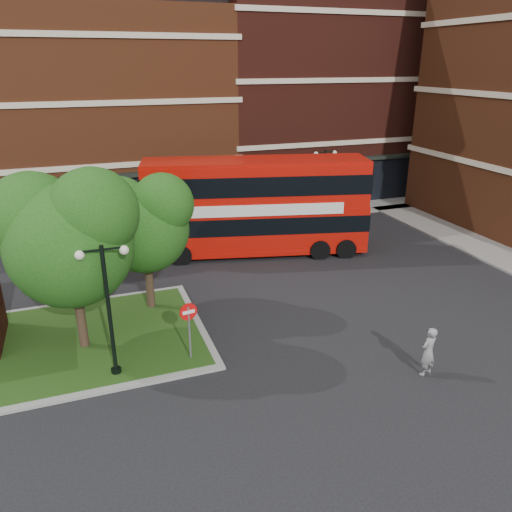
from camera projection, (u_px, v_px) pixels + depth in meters
name	position (u px, v px, depth m)	size (l,w,h in m)	color
ground	(262.00, 350.00, 19.54)	(120.00, 120.00, 0.00)	black
pavement_far	(177.00, 226.00, 33.96)	(44.00, 3.00, 0.12)	slate
terrace_far_left	(39.00, 115.00, 35.47)	(26.00, 12.00, 14.00)	brown
terrace_far_right	(318.00, 94.00, 42.07)	(18.00, 12.00, 16.00)	#471911
traffic_island	(45.00, 347.00, 19.61)	(12.60, 7.60, 0.15)	gray
tree_island_west	(66.00, 233.00, 17.96)	(5.40, 4.71, 7.21)	#2D2116
tree_island_east	(142.00, 220.00, 21.29)	(4.46, 3.90, 6.29)	#2D2116
lamp_island	(108.00, 305.00, 16.94)	(1.72, 0.36, 5.00)	black
lamp_far_left	(212.00, 191.00, 31.84)	(1.72, 0.36, 5.00)	black
lamp_far_right	(324.00, 181.00, 34.37)	(1.72, 0.36, 5.00)	black
bus	(256.00, 200.00, 28.40)	(12.96, 5.74, 4.83)	#B50F07
woman	(428.00, 351.00, 17.72)	(0.69, 0.45, 1.88)	gray
car_silver	(121.00, 232.00, 30.74)	(1.78, 4.43, 1.51)	#ADAEB4
car_white	(236.00, 221.00, 33.15)	(1.33, 3.81, 1.25)	silver
no_entry_sign	(189.00, 320.00, 18.23)	(0.67, 0.15, 2.42)	slate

